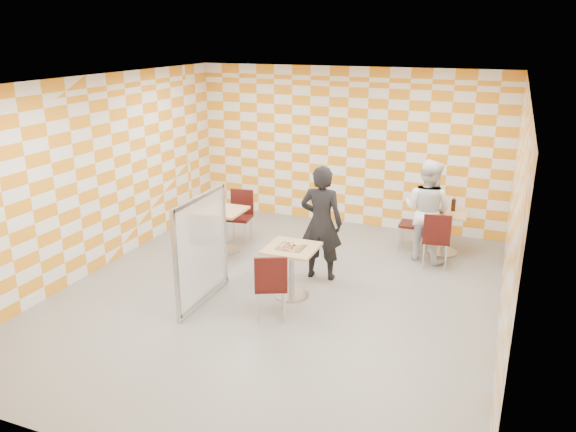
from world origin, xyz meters
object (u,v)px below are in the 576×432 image
Objects in this scene: second_table at (445,225)px; chair_main_front at (271,282)px; chair_second_front at (436,236)px; chair_empty_near at (205,237)px; main_table at (291,263)px; soda_bottle at (453,205)px; chair_empty_far at (240,211)px; partition at (202,249)px; man_dark at (321,223)px; empty_table at (223,223)px; chair_second_side at (418,220)px; man_white at (427,210)px; sport_bottle at (440,204)px.

chair_main_front is at bearing -119.18° from second_table.
chair_second_front and chair_empty_near have the same top height.
soda_bottle is (1.91, 2.53, 0.34)m from main_table.
chair_empty_near and chair_empty_far have the same top height.
chair_empty_far is 3.67m from soda_bottle.
man_dark is (1.25, 1.39, 0.09)m from partition.
empty_table is 2.57m from chair_main_front.
chair_second_front is 3.63m from chair_empty_near.
chair_empty_near is at bearing 166.07° from main_table.
empty_table is 3.32m from chair_second_side.
soda_bottle is at bearing 20.59° from empty_table.
man_white reaches higher than chair_empty_near.
main_table is at bearing -34.74° from empty_table.
second_table is 0.44m from chair_second_side.
chair_empty_near is at bearing -157.84° from chair_second_front.
soda_bottle is at bearing 52.97° from main_table.
chair_main_front is 0.60× the size of partition.
chair_main_front is at bearing -120.13° from soda_bottle.
partition is at bearing -133.43° from soda_bottle.
chair_second_side is at bearing 61.05° from main_table.
empty_table is 3.26× the size of soda_bottle.
second_table is at bearing 1.20° from chair_second_side.
main_table and empty_table have the same top height.
chair_main_front is at bearing 81.02° from man_white.
man_white is at bearing -63.56° from chair_second_side.
chair_second_front is 0.60× the size of partition.
man_dark is 2.34m from sport_bottle.
partition is 0.88× the size of man_dark.
chair_second_side is 3.94m from partition.
partition reaches higher than sport_bottle.
partition is 7.75× the size of sport_bottle.
chair_second_side reaches higher than main_table.
chair_second_side is (-0.39, 0.70, 0.00)m from chair_second_front.
chair_empty_near is at bearing -146.99° from sport_bottle.
chair_main_front is 1.00× the size of chair_empty_near.
man_dark is at bearing -28.28° from chair_empty_far.
man_dark is at bearing -12.23° from empty_table.
main_table is 3.75× the size of sport_bottle.
soda_bottle is (3.58, 0.77, 0.31)m from chair_empty_far.
chair_second_front is (-0.05, -0.71, 0.04)m from second_table.
chair_second_side is 0.53× the size of man_dark.
partition is (-2.83, -2.39, 0.25)m from chair_second_front.
sport_bottle is at bearing 56.33° from main_table.
sport_bottle is at bearing -134.86° from man_dark.
main_table and second_table have the same top height.
empty_table is at bearing -157.19° from chair_second_side.
sport_bottle reaches higher than chair_empty_near.
empty_table is 0.79m from chair_empty_near.
man_white is (0.18, -0.36, 0.30)m from chair_second_side.
second_table is 3.69m from chair_main_front.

